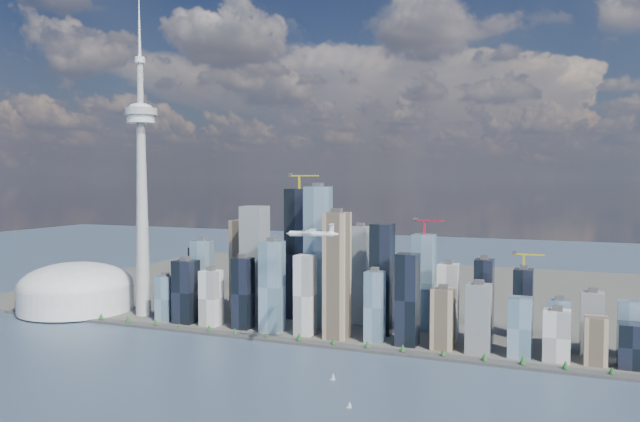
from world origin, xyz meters
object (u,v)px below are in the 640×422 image
at_px(airplane, 312,233).
at_px(sailboat_west, 349,406).
at_px(sailboat_east, 333,378).
at_px(dome_stadium, 76,290).
at_px(needle_tower, 142,181).

bearing_deg(airplane, sailboat_west, -67.06).
bearing_deg(sailboat_east, airplane, 132.29).
height_order(dome_stadium, airplane, airplane).
relative_size(airplane, sailboat_west, 8.47).
bearing_deg(sailboat_west, needle_tower, 143.40).
xyz_separation_m(dome_stadium, sailboat_east, (568.63, -186.87, -36.28)).
distance_m(airplane, sailboat_west, 243.18).
height_order(dome_stadium, sailboat_east, dome_stadium).
bearing_deg(airplane, dome_stadium, 154.15).
xyz_separation_m(needle_tower, dome_stadium, (-140.00, -10.00, -196.40)).
bearing_deg(sailboat_east, dome_stadium, 164.38).
distance_m(needle_tower, airplane, 401.68).
height_order(sailboat_west, sailboat_east, sailboat_east).
relative_size(sailboat_west, sailboat_east, 0.84).
distance_m(sailboat_west, sailboat_east, 91.84).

